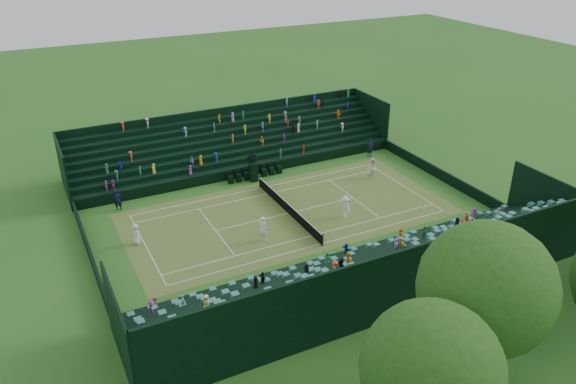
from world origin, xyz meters
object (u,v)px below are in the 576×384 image
Objects in this scene: umpire_chair at (253,169)px; player_near_east at (263,229)px; player_far_west at (372,168)px; player_far_east at (345,207)px; player_near_west at (136,234)px; tennis_net at (288,208)px.

umpire_chair reaches higher than player_near_east.
player_far_east is (5.52, -6.43, -0.02)m from player_far_west.
player_far_west is 8.47m from player_far_east.
player_far_west is at bearing 67.05° from umpire_chair.
player_near_west is 0.88× the size of player_far_east.
player_near_west is 9.52m from player_near_east.
player_far_west is at bearing -83.85° from player_near_west.
player_far_west is at bearing 105.66° from tennis_net.
tennis_net is 6.12× the size of player_far_east.
player_near_east is at bearing -50.55° from tennis_net.
player_near_east is (2.98, -3.62, 0.49)m from tennis_net.
tennis_net is 5.75× the size of player_near_east.
player_near_east is 1.04× the size of player_far_west.
umpire_chair is 1.39× the size of player_far_west.
tennis_net is 4.71m from player_near_east.
player_far_west is (-5.87, 13.93, -0.04)m from player_near_east.
umpire_chair is 11.17m from player_far_west.
player_far_west reaches higher than player_near_west.
player_far_west reaches higher than tennis_net.
player_far_west is (-2.89, 10.31, 0.45)m from tennis_net.
player_far_east is at bearing -101.05° from player_near_west.
umpire_chair is at bearing -100.78° from player_far_west.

